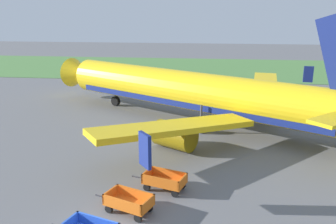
{
  "coord_description": "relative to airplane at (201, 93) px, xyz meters",
  "views": [
    {
      "loc": [
        5.01,
        -14.15,
        10.54
      ],
      "look_at": [
        1.71,
        12.77,
        2.8
      ],
      "focal_mm": 37.61,
      "sensor_mm": 36.0,
      "label": 1
    }
  ],
  "objects": [
    {
      "name": "airplane",
      "position": [
        0.0,
        0.0,
        0.0
      ],
      "size": [
        34.28,
        28.53,
        11.34
      ],
      "color": "yellow",
      "rests_on": "ground"
    },
    {
      "name": "grass_strip",
      "position": [
        -4.11,
        35.44,
        -3.02
      ],
      "size": [
        220.0,
        28.0,
        0.06
      ],
      "primitive_type": "cube",
      "color": "#518442",
      "rests_on": "ground"
    },
    {
      "name": "baggage_cart_fourth_in_row",
      "position": [
        -1.7,
        -13.55,
        -2.45
      ],
      "size": [
        3.61,
        2.09,
        1.07
      ],
      "color": "orange",
      "rests_on": "ground"
    },
    {
      "name": "baggage_cart_third_in_row",
      "position": [
        -3.3,
        -16.29,
        -2.45
      ],
      "size": [
        3.58,
        2.21,
        1.07
      ],
      "color": "orange",
      "rests_on": "ground"
    }
  ]
}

